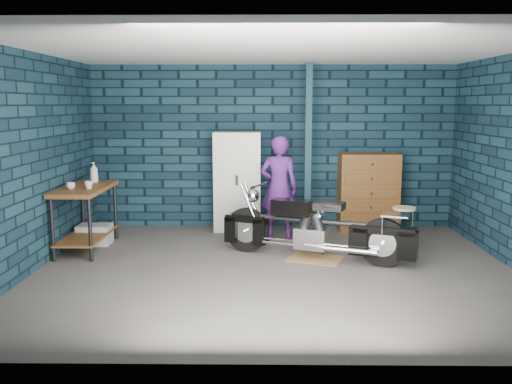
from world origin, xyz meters
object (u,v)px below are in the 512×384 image
locker (237,181)px  tool_chest (368,192)px  person (279,187)px  shop_stool (403,227)px  motorcycle (316,223)px  storage_bin (95,234)px  workbench (86,218)px

locker → tool_chest: 2.16m
person → shop_stool: (1.79, -0.55, -0.50)m
motorcycle → locker: size_ratio=1.38×
motorcycle → person: bearing=133.0°
storage_bin → locker: locker is taller
workbench → shop_stool: 4.56m
storage_bin → tool_chest: bearing=13.1°
tool_chest → locker: bearing=180.0°
locker → workbench: bearing=-149.1°
locker → tool_chest: bearing=0.0°
locker → shop_stool: locker is taller
workbench → person: 2.88m
workbench → person: bearing=14.2°
locker → shop_stool: bearing=-24.4°
shop_stool → motorcycle: bearing=-155.2°
tool_chest → motorcycle: bearing=-120.6°
motorcycle → tool_chest: bearing=80.8°
motorcycle → storage_bin: motorcycle is taller
person → locker: size_ratio=0.98×
motorcycle → storage_bin: 3.31m
storage_bin → locker: (2.08, 0.98, 0.66)m
locker → storage_bin: bearing=-154.7°
storage_bin → shop_stool: shop_stool is taller
person → storage_bin: (-2.75, -0.42, -0.65)m
workbench → storage_bin: bearing=85.9°
person → tool_chest: person is taller
motorcycle → storage_bin: bearing=-171.6°
person → storage_bin: size_ratio=3.37×
person → motorcycle: bearing=117.4°
shop_stool → locker: bearing=155.6°
person → shop_stool: 1.94m
workbench → locker: size_ratio=0.87×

